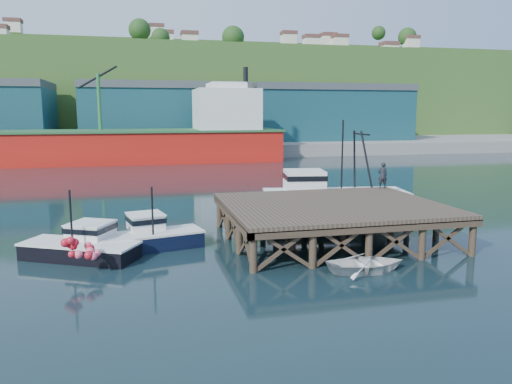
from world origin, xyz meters
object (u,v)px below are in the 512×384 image
object	(u,v)px
boat_navy	(149,235)
boat_black	(83,245)
dockworker	(383,175)
trawler	(332,196)
dinghy	(366,264)

from	to	relation	value
boat_navy	boat_black	bearing A→B (deg)	-174.51
boat_navy	dockworker	bearing A→B (deg)	0.50
boat_black	dockworker	bearing A→B (deg)	42.15
boat_black	trawler	distance (m)	17.57
trawler	dinghy	distance (m)	12.78
boat_black	trawler	size ratio (longest dim) A/B	0.59
dinghy	dockworker	bearing A→B (deg)	-28.62
trawler	dinghy	xyz separation A→B (m)	(-3.30, -12.30, -1.00)
boat_black	dinghy	distance (m)	13.90
trawler	dockworker	world-z (taller)	trawler
boat_black	dinghy	bearing A→B (deg)	5.06
dinghy	trawler	bearing A→B (deg)	-13.09
boat_black	dinghy	xyz separation A→B (m)	(12.82, -5.36, -0.28)
boat_navy	boat_black	size ratio (longest dim) A/B	0.95
dinghy	boat_navy	bearing A→B (deg)	57.81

